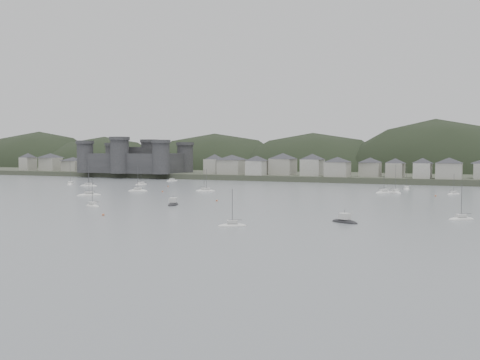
% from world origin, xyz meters
% --- Properties ---
extents(ground, '(900.00, 900.00, 0.00)m').
position_xyz_m(ground, '(0.00, 0.00, 0.00)').
color(ground, slate).
rests_on(ground, ground).
extents(far_shore_land, '(900.00, 250.00, 3.00)m').
position_xyz_m(far_shore_land, '(0.00, 295.00, 1.50)').
color(far_shore_land, '#383D2D').
rests_on(far_shore_land, ground).
extents(forested_ridge, '(851.55, 103.94, 102.57)m').
position_xyz_m(forested_ridge, '(4.83, 269.40, -11.28)').
color(forested_ridge, black).
rests_on(forested_ridge, ground).
extents(castle, '(66.00, 43.00, 20.00)m').
position_xyz_m(castle, '(-120.00, 179.80, 10.96)').
color(castle, '#323335').
rests_on(castle, far_shore_land).
extents(waterfront_town, '(451.48, 28.46, 12.92)m').
position_xyz_m(waterfront_town, '(50.59, 183.34, 8.66)').
color(waterfront_town, '#A1A093').
rests_on(waterfront_town, far_shore_land).
extents(sailboat_lead, '(6.52, 5.15, 8.81)m').
position_xyz_m(sailboat_lead, '(30.40, 3.84, 0.19)').
color(sailboat_lead, silver).
rests_on(sailboat_lead, ground).
extents(moored_fleet, '(232.09, 177.23, 12.87)m').
position_xyz_m(moored_fleet, '(-2.51, 73.40, 0.18)').
color(moored_fleet, silver).
rests_on(moored_fleet, ground).
extents(motor_launch_near, '(7.60, 5.47, 3.73)m').
position_xyz_m(motor_launch_near, '(51.38, 20.02, 0.30)').
color(motor_launch_near, black).
rests_on(motor_launch_near, ground).
extents(motor_launch_far, '(4.88, 7.99, 3.80)m').
position_xyz_m(motor_launch_far, '(-5.86, 38.50, 0.29)').
color(motor_launch_far, black).
rests_on(motor_launch_far, ground).
extents(mooring_buoys, '(175.29, 103.67, 0.70)m').
position_xyz_m(mooring_buoys, '(-4.99, 62.27, 0.15)').
color(mooring_buoys, '#C56941').
rests_on(mooring_buoys, ground).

